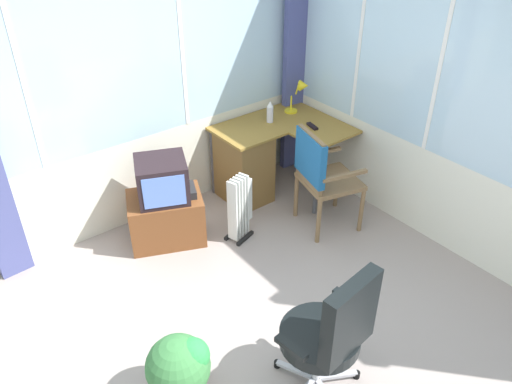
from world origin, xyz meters
name	(u,v)px	position (x,y,z in m)	size (l,w,h in m)	color
ground	(272,364)	(0.00, 0.00, -0.03)	(4.99, 5.15, 0.06)	gray
north_window_panel	(112,88)	(0.00, 2.10, 1.32)	(3.99, 0.07, 2.66)	silver
east_window_panel	(484,108)	(2.02, 0.00, 1.33)	(0.07, 4.15, 2.66)	silver
curtain_corner	(295,52)	(1.89, 1.97, 1.28)	(0.26, 0.07, 2.56)	#4A508A
desk	(248,162)	(1.12, 1.75, 0.40)	(1.14, 0.98, 0.74)	olive
desk_lamp	(301,92)	(1.80, 1.77, 0.95)	(0.24, 0.21, 0.34)	yellow
tv_remote	(312,126)	(1.65, 1.43, 0.75)	(0.04, 0.15, 0.02)	black
spray_bottle	(270,112)	(1.41, 1.77, 0.84)	(0.06, 0.06, 0.22)	silver
wooden_armchair	(319,169)	(1.29, 0.95, 0.61)	(0.60, 0.59, 0.98)	brown
office_chair	(332,331)	(0.12, -0.38, 0.56)	(0.61, 0.57, 1.00)	#B7B7BF
tv_on_stand	(165,206)	(0.12, 1.63, 0.36)	(0.76, 0.66, 0.81)	brown
space_heater	(240,207)	(0.66, 1.26, 0.32)	(0.29, 0.23, 0.63)	silver
potted_plant	(180,368)	(-0.62, 0.14, 0.28)	(0.40, 0.40, 0.50)	#9C5B41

